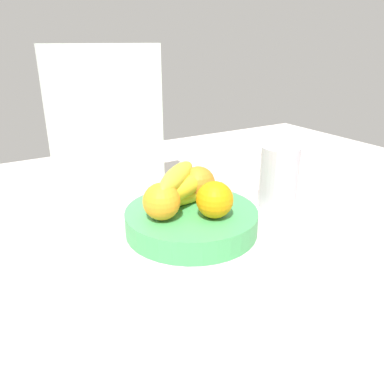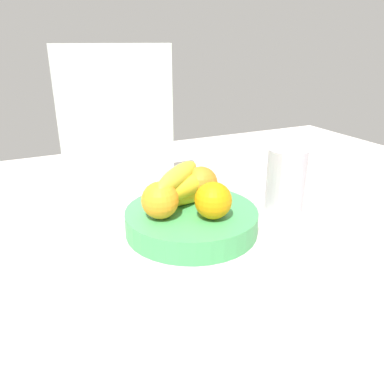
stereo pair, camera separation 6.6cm
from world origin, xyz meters
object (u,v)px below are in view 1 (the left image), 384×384
orange_front_left (215,200)px  orange_center (162,201)px  orange_front_right (198,183)px  banana_bunch (182,186)px  fruit_bowl (192,221)px  cutting_board (109,124)px  thermos_tumbler (279,177)px

orange_front_left → orange_center: (-9.10, 4.47, 0.00)cm
orange_front_left → orange_front_right: size_ratio=1.00×
orange_front_left → banana_bunch: (-2.64, 8.10, 0.59)cm
orange_front_right → banana_bunch: banana_bunch is taller
fruit_bowl → cutting_board: cutting_board is taller
orange_front_left → orange_front_right: 9.49cm
orange_front_right → orange_center: (-11.15, -4.80, 0.00)cm
fruit_bowl → orange_center: (-6.89, -0.29, 5.96)cm
orange_center → thermos_tumbler: thermos_tumbler is taller
orange_center → banana_bunch: (6.45, 3.63, 0.59)cm
banana_bunch → cutting_board: (-6.33, 23.97, 9.09)cm
orange_center → cutting_board: (0.12, 27.60, 9.68)cm
orange_center → banana_bunch: size_ratio=0.41×
thermos_tumbler → orange_front_left: bearing=-165.7°
fruit_bowl → thermos_tumbler: thermos_tumbler is taller
fruit_bowl → orange_front_right: orange_front_right is taller
orange_center → cutting_board: cutting_board is taller
thermos_tumbler → orange_center: bearing=-178.0°
orange_front_right → orange_front_left: bearing=-102.5°
fruit_bowl → banana_bunch: bearing=97.4°
banana_bunch → thermos_tumbler: thermos_tumbler is taller
fruit_bowl → thermos_tumbler: size_ratio=1.88×
orange_front_right → orange_center: same height
fruit_bowl → orange_center: orange_center is taller
orange_center → banana_bunch: 7.43cm
fruit_bowl → thermos_tumbler: bearing=1.9°
cutting_board → fruit_bowl: bearing=-76.5°
orange_front_left → cutting_board: (-8.98, 32.07, 9.68)cm
fruit_bowl → orange_front_right: size_ratio=3.74×
cutting_board → banana_bunch: bearing=-75.6°
banana_bunch → orange_front_right: bearing=14.0°
orange_front_left → orange_center: bearing=153.9°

